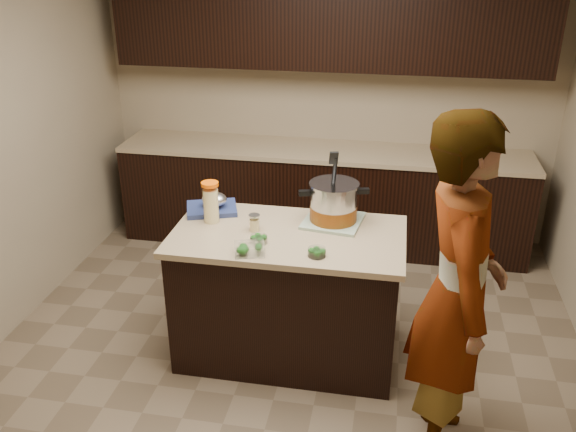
% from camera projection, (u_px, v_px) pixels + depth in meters
% --- Properties ---
extents(ground_plane, '(4.00, 4.00, 0.00)m').
position_uv_depth(ground_plane, '(288.00, 351.00, 4.19)').
color(ground_plane, brown).
rests_on(ground_plane, ground).
extents(room_shell, '(4.04, 4.04, 2.72)m').
position_uv_depth(room_shell, '(288.00, 105.00, 3.47)').
color(room_shell, tan).
rests_on(room_shell, ground).
extents(back_cabinets, '(3.60, 0.63, 2.33)m').
position_uv_depth(back_cabinets, '(324.00, 143.00, 5.35)').
color(back_cabinets, black).
rests_on(back_cabinets, ground).
extents(island, '(1.46, 0.81, 0.90)m').
position_uv_depth(island, '(288.00, 294.00, 4.00)').
color(island, black).
rests_on(island, ground).
extents(dish_towel, '(0.41, 0.41, 0.02)m').
position_uv_depth(dish_towel, '(333.00, 221.00, 3.96)').
color(dish_towel, '#568058').
rests_on(dish_towel, island).
extents(stock_pot, '(0.45, 0.39, 0.46)m').
position_uv_depth(stock_pot, '(334.00, 204.00, 3.91)').
color(stock_pot, '#B7B7BC').
rests_on(stock_pot, dish_towel).
extents(lemonade_pitcher, '(0.15, 0.15, 0.27)m').
position_uv_depth(lemonade_pitcher, '(211.00, 204.00, 3.92)').
color(lemonade_pitcher, '#F1DB93').
rests_on(lemonade_pitcher, island).
extents(mason_jar, '(0.08, 0.08, 0.12)m').
position_uv_depth(mason_jar, '(254.00, 223.00, 3.83)').
color(mason_jar, '#F1DB93').
rests_on(mason_jar, island).
extents(broccoli_tub_left, '(0.12, 0.12, 0.05)m').
position_uv_depth(broccoli_tub_left, '(259.00, 240.00, 3.68)').
color(broccoli_tub_left, silver).
rests_on(broccoli_tub_left, island).
extents(broccoli_tub_right, '(0.12, 0.12, 0.05)m').
position_uv_depth(broccoli_tub_right, '(317.00, 253.00, 3.53)').
color(broccoli_tub_right, silver).
rests_on(broccoli_tub_right, island).
extents(broccoli_tub_rect, '(0.20, 0.17, 0.06)m').
position_uv_depth(broccoli_tub_rect, '(249.00, 249.00, 3.55)').
color(broccoli_tub_rect, silver).
rests_on(broccoli_tub_rect, island).
extents(blue_tray, '(0.40, 0.36, 0.13)m').
position_uv_depth(blue_tray, '(213.00, 205.00, 4.10)').
color(blue_tray, navy).
rests_on(blue_tray, island).
extents(person, '(0.49, 0.72, 1.91)m').
position_uv_depth(person, '(457.00, 295.00, 3.05)').
color(person, gray).
rests_on(person, ground).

